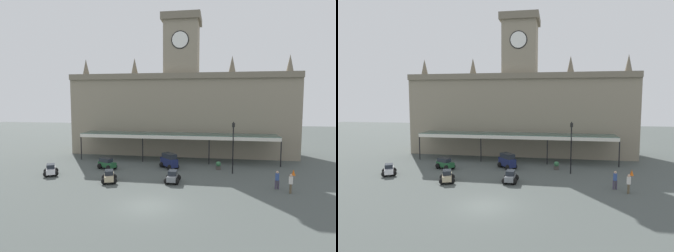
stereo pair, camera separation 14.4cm
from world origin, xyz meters
The scene contains 13 objects.
ground_plane centered at (0.00, 0.00, 0.00)m, with size 140.00×140.00×0.00m, color #474D4A.
station_building centered at (0.00, 21.73, 6.67)m, with size 32.13×6.79×20.07m.
entrance_canopy centered at (0.00, 16.12, 3.45)m, with size 25.69×3.26×3.58m.
car_white_sedan centered at (-12.32, 6.88, 0.50)m, with size 2.09×2.25×1.19m.
car_grey_sedan centered at (0.94, 6.40, 0.50)m, with size 1.52×2.05×1.19m.
car_navy_van centered at (-0.32, 11.99, 0.81)m, with size 2.50×2.53×1.77m.
car_beige_sedan centered at (-5.20, 5.46, 0.50)m, with size 1.93×2.23×1.19m.
car_green_estate centered at (-7.42, 10.47, 0.56)m, with size 2.43×2.17×1.27m.
pedestrian_crossing_forecourt centered at (11.49, 5.00, 0.91)m, with size 0.34×0.38×1.67m.
pedestrian_near_entrance centered at (10.56, 5.95, 0.91)m, with size 0.39×0.34×1.67m.
victorian_lamppost centered at (6.91, 10.76, 3.48)m, with size 0.30×0.30×5.69m.
traffic_cone centered at (13.29, 11.08, 0.32)m, with size 0.40×0.40×0.64m, color orange.
planter_forecourt_centre centered at (5.39, 12.32, 0.49)m, with size 0.60×0.60×0.96m.
Camera 1 is at (4.97, -20.31, 8.11)m, focal length 30.29 mm.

